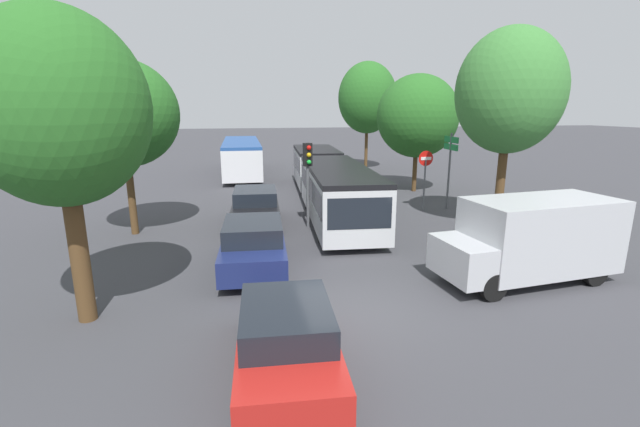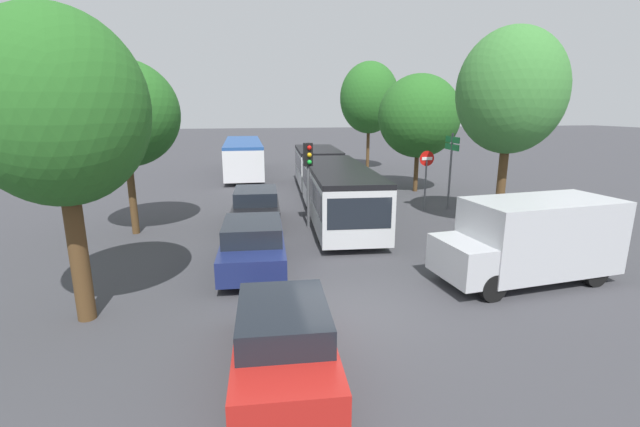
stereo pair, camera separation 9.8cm
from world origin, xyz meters
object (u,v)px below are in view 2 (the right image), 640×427
Objects in this scene: white_van at (532,238)px; direction_sign_post at (451,156)px; articulated_bus at (328,178)px; city_bus_rear at (243,155)px; queued_car_red at (283,338)px; queued_car_black at (256,206)px; queued_car_navy at (253,244)px; no_entry_sign at (426,171)px; traffic_light at (308,166)px; tree_right_mid at (420,118)px; tree_left_near at (58,110)px; tree_left_mid at (124,117)px; tree_right_far at (369,100)px; tree_right_near at (511,95)px.

white_van is 8.96m from direction_sign_post.
city_bus_rear is at bearing -156.25° from articulated_bus.
articulated_bus is 14.20m from queued_car_red.
city_bus_rear is 14.51m from queued_car_black.
queued_car_navy is 10.27m from no_entry_sign.
articulated_bus is 4.46× the size of direction_sign_post.
tree_right_mid reaches higher than traffic_light.
queued_car_navy is at bearing 32.59° from tree_left_near.
tree_right_mid reaches higher than tree_left_mid.
no_entry_sign is (7.90, 0.93, 1.11)m from queued_car_black.
tree_left_near is 7.17m from tree_left_mid.
queued_car_black is 9.54m from tree_left_near.
tree_right_far is at bearing 143.47° from traffic_light.
tree_right_far is at bearing 173.35° from no_entry_sign.
tree_right_near is (0.25, -3.71, 2.65)m from direction_sign_post.
traffic_light is 0.51× the size of tree_left_near.
city_bus_rear is 13.46m from tree_right_mid.
direction_sign_post is at bearing -53.23° from queued_car_navy.
white_van is at bearing -63.53° from queued_car_red.
articulated_bus is 2.43× the size of tree_right_mid.
no_entry_sign reaches higher than queued_car_navy.
traffic_light reaches higher than queued_car_navy.
no_entry_sign is at bearing -148.10° from city_bus_rear.
tree_left_mid reaches higher than direction_sign_post.
white_van is at bearing 22.79° from articulated_bus.
tree_right_far reaches higher than articulated_bus.
white_van is 14.17m from tree_left_mid.
tree_right_near reaches higher than queued_car_navy.
queued_car_black is 0.66× the size of tree_left_near.
queued_car_black is at bearing 5.28° from tree_left_mid.
tree_right_near is (7.39, -1.74, 2.71)m from traffic_light.
direction_sign_post reaches higher than white_van.
city_bus_rear is (-3.90, 11.36, 0.04)m from articulated_bus.
queued_car_navy reaches higher than queued_car_red.
articulated_bus reaches higher than queued_car_black.
queued_car_navy is at bearing -41.09° from traffic_light.
city_bus_rear is 1.48× the size of tree_right_near.
tree_right_near is (9.62, -17.11, 3.80)m from city_bus_rear.
city_bus_rear is 1.75× the size of tree_left_mid.
queued_car_navy is 6.08m from tree_left_near.
tree_right_near is 8.26m from tree_right_mid.
articulated_bus is 2.09× the size of tree_right_near.
tree_left_near is (-6.31, -6.71, 2.18)m from traffic_light.
city_bus_rear is 23.22m from white_van.
city_bus_rear is 1.38× the size of tree_right_far.
queued_car_red is 11.72m from tree_left_mid.
queued_car_red is (-3.76, -13.68, -0.66)m from articulated_bus.
articulated_bus is 1.95× the size of tree_right_far.
city_bus_rear is 2.76× the size of queued_car_red.
traffic_light is at bearing -109.29° from queued_car_black.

